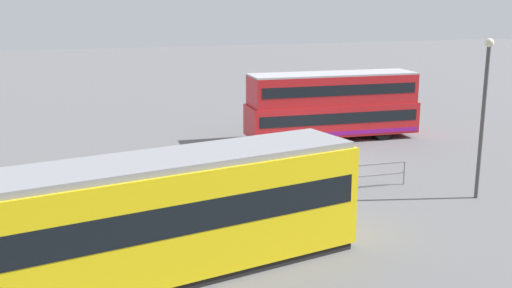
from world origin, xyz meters
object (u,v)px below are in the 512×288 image
(street_lamp, at_px, (484,106))
(pedestrian_near_railing, at_px, (297,182))
(tram_yellow, at_px, (141,220))
(info_sign, at_px, (202,170))
(double_decker_bus, at_px, (332,106))

(street_lamp, bearing_deg, pedestrian_near_railing, -11.26)
(tram_yellow, xyz_separation_m, street_lamp, (-14.27, -3.19, 1.97))
(info_sign, bearing_deg, pedestrian_near_railing, 172.53)
(tram_yellow, xyz_separation_m, info_sign, (-3.09, -5.16, -0.18))
(double_decker_bus, relative_size, tram_yellow, 0.74)
(pedestrian_near_railing, bearing_deg, info_sign, -7.47)
(double_decker_bus, relative_size, pedestrian_near_railing, 5.85)
(double_decker_bus, bearing_deg, tram_yellow, 48.43)
(double_decker_bus, xyz_separation_m, tram_yellow, (13.42, 15.13, -0.10))
(double_decker_bus, distance_m, tram_yellow, 20.22)
(double_decker_bus, height_order, info_sign, double_decker_bus)
(double_decker_bus, distance_m, info_sign, 14.36)
(tram_yellow, relative_size, info_sign, 5.70)
(info_sign, distance_m, street_lamp, 11.56)
(double_decker_bus, relative_size, street_lamp, 1.56)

